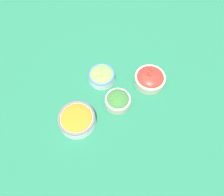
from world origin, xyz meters
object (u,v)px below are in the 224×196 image
(bowl_broccoli, at_px, (118,101))
(bowl_cherry_tomatoes, at_px, (150,78))
(bowl_lettuce, at_px, (102,76))
(bowl_carrots, at_px, (77,119))

(bowl_broccoli, bearing_deg, bowl_cherry_tomatoes, 155.03)
(bowl_lettuce, bearing_deg, bowl_broccoli, 55.61)
(bowl_lettuce, height_order, bowl_carrots, bowl_lettuce)
(bowl_lettuce, distance_m, bowl_carrots, 0.27)
(bowl_broccoli, distance_m, bowl_cherry_tomatoes, 0.22)
(bowl_lettuce, relative_size, bowl_carrots, 0.80)
(bowl_broccoli, xyz_separation_m, bowl_carrots, (0.17, -0.13, 0.00))
(bowl_carrots, distance_m, bowl_cherry_tomatoes, 0.43)
(bowl_broccoli, relative_size, bowl_lettuce, 0.91)
(bowl_carrots, bearing_deg, bowl_cherry_tomatoes, 149.64)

